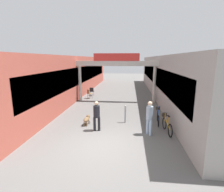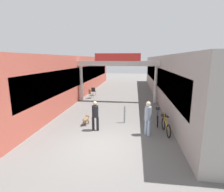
# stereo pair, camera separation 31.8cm
# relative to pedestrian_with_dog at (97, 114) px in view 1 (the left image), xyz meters

# --- Properties ---
(ground_plane) EXTENTS (80.00, 80.00, 0.00)m
(ground_plane) POSITION_rel_pedestrian_with_dog_xyz_m (0.51, -1.53, -0.93)
(ground_plane) COLOR #605E5B
(storefront_left) EXTENTS (3.00, 26.00, 4.07)m
(storefront_left) POSITION_rel_pedestrian_with_dog_xyz_m (-4.58, 9.47, 1.10)
(storefront_left) COLOR #B25142
(storefront_left) RESTS_ON ground_plane
(storefront_right) EXTENTS (3.00, 26.00, 4.07)m
(storefront_right) POSITION_rel_pedestrian_with_dog_xyz_m (5.61, 9.47, 1.10)
(storefront_right) COLOR #9E9993
(storefront_right) RESTS_ON ground_plane
(arcade_sign_gateway) EXTENTS (7.40, 0.47, 4.29)m
(arcade_sign_gateway) POSITION_rel_pedestrian_with_dog_xyz_m (0.51, 6.74, 2.14)
(arcade_sign_gateway) COLOR beige
(arcade_sign_gateway) RESTS_ON ground_plane
(pedestrian_with_dog) EXTENTS (0.39, 0.36, 1.64)m
(pedestrian_with_dog) POSITION_rel_pedestrian_with_dog_xyz_m (0.00, 0.00, 0.00)
(pedestrian_with_dog) COLOR black
(pedestrian_with_dog) RESTS_ON ground_plane
(pedestrian_companion) EXTENTS (0.47, 0.47, 1.76)m
(pedestrian_companion) POSITION_rel_pedestrian_with_dog_xyz_m (2.74, -0.23, 0.08)
(pedestrian_companion) COLOR #A5BFE0
(pedestrian_companion) RESTS_ON ground_plane
(dog_on_leash) EXTENTS (0.35, 0.74, 0.53)m
(dog_on_leash) POSITION_rel_pedestrian_with_dog_xyz_m (-0.75, 0.81, -0.60)
(dog_on_leash) COLOR brown
(dog_on_leash) RESTS_ON ground_plane
(bicycle_orange_nearest) EXTENTS (0.46, 1.69, 0.98)m
(bicycle_orange_nearest) POSITION_rel_pedestrian_with_dog_xyz_m (3.70, 0.21, -0.49)
(bicycle_orange_nearest) COLOR black
(bicycle_orange_nearest) RESTS_ON ground_plane
(bicycle_blue_second) EXTENTS (0.46, 1.69, 0.98)m
(bicycle_blue_second) POSITION_rel_pedestrian_with_dog_xyz_m (3.46, 1.54, -0.49)
(bicycle_blue_second) COLOR black
(bicycle_blue_second) RESTS_ON ground_plane
(bollard_post_metal) EXTENTS (0.10, 0.10, 1.08)m
(bollard_post_metal) POSITION_rel_pedestrian_with_dog_xyz_m (1.49, 1.37, -0.38)
(bollard_post_metal) COLOR gray
(bollard_post_metal) RESTS_ON ground_plane
(cafe_chair_wood_nearer) EXTENTS (0.57, 0.57, 0.89)m
(cafe_chair_wood_nearer) POSITION_rel_pedestrian_with_dog_xyz_m (-2.23, 7.70, -0.39)
(cafe_chair_wood_nearer) COLOR gray
(cafe_chair_wood_nearer) RESTS_ON ground_plane
(cafe_chair_black_farther) EXTENTS (0.40, 0.40, 0.89)m
(cafe_chair_black_farther) POSITION_rel_pedestrian_with_dog_xyz_m (-2.23, 8.94, -0.39)
(cafe_chair_black_farther) COLOR gray
(cafe_chair_black_farther) RESTS_ON ground_plane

